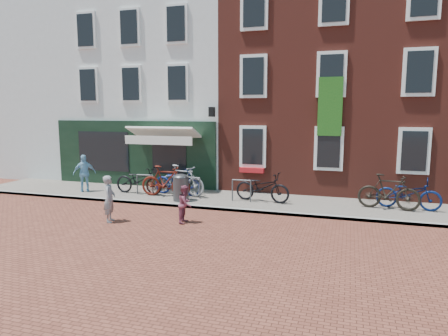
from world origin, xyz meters
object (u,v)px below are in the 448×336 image
(woman, at_px, (109,199))
(boy, at_px, (185,204))
(litter_bin, at_px, (181,186))
(cafe_person, at_px, (85,173))
(bicycle_5, at_px, (389,192))
(bicycle_4, at_px, (262,187))
(bicycle_6, at_px, (408,193))
(bicycle_0, at_px, (139,180))
(bicycle_2, at_px, (177,181))
(bicycle_3, at_px, (182,180))
(bicycle_1, at_px, (166,181))

(woman, distance_m, boy, 2.38)
(litter_bin, bearing_deg, cafe_person, 174.94)
(bicycle_5, bearing_deg, cafe_person, 100.89)
(woman, height_order, bicycle_4, woman)
(boy, xyz_separation_m, bicycle_6, (6.78, 3.50, 0.06))
(boy, distance_m, bicycle_0, 4.50)
(bicycle_4, xyz_separation_m, bicycle_5, (4.36, 0.11, 0.06))
(litter_bin, height_order, bicycle_2, bicycle_2)
(bicycle_2, bearing_deg, cafe_person, 105.05)
(bicycle_3, relative_size, bicycle_5, 1.00)
(boy, xyz_separation_m, cafe_person, (-5.71, 2.78, 0.28))
(cafe_person, distance_m, bicycle_5, 11.84)
(bicycle_5, bearing_deg, bicycle_6, -60.02)
(cafe_person, bearing_deg, bicycle_3, 143.88)
(woman, bearing_deg, bicycle_3, -30.83)
(bicycle_0, bearing_deg, bicycle_1, -95.16)
(woman, relative_size, bicycle_5, 0.72)
(bicycle_3, bearing_deg, bicycle_0, 107.37)
(cafe_person, relative_size, bicycle_5, 0.76)
(woman, bearing_deg, bicycle_1, -23.35)
(cafe_person, xyz_separation_m, bicycle_0, (2.39, 0.27, -0.22))
(bicycle_5, bearing_deg, litter_bin, 105.41)
(woman, height_order, bicycle_6, woman)
(woman, relative_size, boy, 1.25)
(bicycle_2, height_order, bicycle_4, same)
(bicycle_1, xyz_separation_m, bicycle_2, (0.31, 0.43, -0.06))
(bicycle_3, bearing_deg, bicycle_6, -77.47)
(bicycle_5, height_order, bicycle_6, bicycle_5)
(boy, distance_m, bicycle_2, 3.75)
(bicycle_1, bearing_deg, litter_bin, -124.91)
(bicycle_5, bearing_deg, bicycle_0, 99.84)
(bicycle_1, xyz_separation_m, bicycle_3, (0.54, 0.37, 0.00))
(cafe_person, height_order, bicycle_2, cafe_person)
(bicycle_4, distance_m, bicycle_5, 4.37)
(litter_bin, height_order, bicycle_4, bicycle_4)
(boy, bearing_deg, bicycle_0, 45.05)
(boy, xyz_separation_m, bicycle_5, (6.12, 3.25, 0.12))
(bicycle_1, bearing_deg, woman, 171.87)
(bicycle_0, distance_m, bicycle_4, 5.08)
(woman, bearing_deg, bicycle_0, -3.82)
(litter_bin, distance_m, bicycle_3, 0.93)
(cafe_person, distance_m, bicycle_2, 4.01)
(woman, height_order, cafe_person, cafe_person)
(woman, xyz_separation_m, bicycle_0, (-1.03, 3.68, -0.09))
(woman, distance_m, bicycle_6, 9.96)
(boy, xyz_separation_m, bicycle_4, (1.76, 3.13, 0.06))
(bicycle_2, height_order, bicycle_6, same)
(bicycle_6, bearing_deg, bicycle_2, 100.90)
(litter_bin, bearing_deg, woman, -110.12)
(woman, bearing_deg, cafe_person, 25.65)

